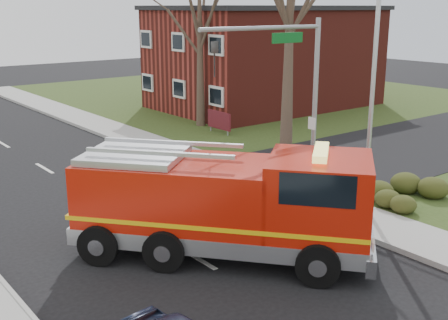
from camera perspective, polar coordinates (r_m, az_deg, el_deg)
ground at (r=16.87m, az=-2.92°, el=-9.86°), size 120.00×120.00×0.00m
sidewalk_right at (r=20.74m, az=11.26°, el=-5.00°), size 2.40×80.00×0.15m
brick_building at (r=41.39m, az=4.26°, el=10.40°), size 15.40×10.40×7.25m
health_center_sign at (r=32.19m, az=-0.50°, el=4.04°), size 0.12×2.00×1.40m
hedge_corner at (r=22.15m, az=18.05°, el=-2.78°), size 2.80×2.00×0.90m
bare_tree_near at (r=26.00m, az=6.74°, el=15.74°), size 6.00×6.00×12.00m
bare_tree_far at (r=33.88m, az=-2.49°, el=14.14°), size 5.25×5.25×10.50m
traffic_signal_mast at (r=19.93m, az=6.78°, el=8.11°), size 5.29×0.18×6.80m
streetlight_pole at (r=20.09m, az=14.78°, el=7.32°), size 1.48×0.16×8.40m
fire_engine at (r=16.46m, az=0.23°, el=-4.68°), size 7.63×8.33×3.41m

